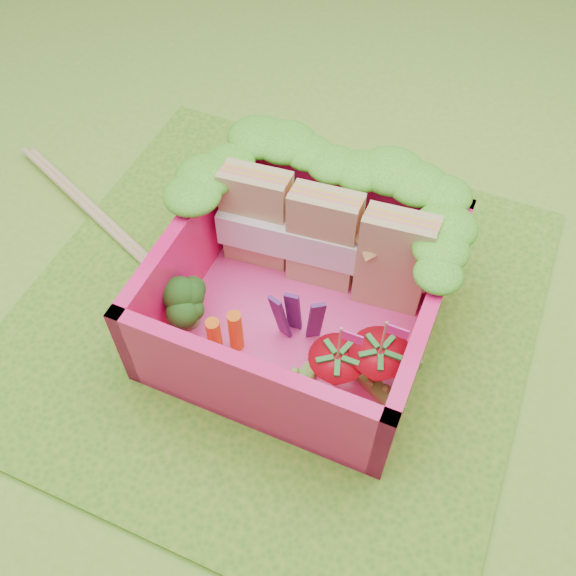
# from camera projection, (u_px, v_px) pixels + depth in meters

# --- Properties ---
(ground) EXTENTS (14.00, 14.00, 0.00)m
(ground) POSITION_uv_depth(u_px,v_px,m) (277.00, 312.00, 3.43)
(ground) COLOR #77B433
(ground) RESTS_ON ground
(placemat) EXTENTS (2.60, 2.60, 0.03)m
(placemat) POSITION_uv_depth(u_px,v_px,m) (277.00, 310.00, 3.42)
(placemat) COLOR #4E9621
(placemat) RESTS_ON ground
(bento_floor) EXTENTS (1.30, 1.30, 0.05)m
(bento_floor) POSITION_uv_depth(u_px,v_px,m) (301.00, 318.00, 3.34)
(bento_floor) COLOR #FF419A
(bento_floor) RESTS_ON placemat
(bento_box) EXTENTS (1.30, 1.30, 0.55)m
(bento_box) POSITION_uv_depth(u_px,v_px,m) (302.00, 290.00, 3.14)
(bento_box) COLOR #FF1567
(bento_box) RESTS_ON placemat
(lettuce_ruffle) EXTENTS (1.43, 0.77, 0.11)m
(lettuce_ruffle) POSITION_uv_depth(u_px,v_px,m) (339.00, 180.00, 3.13)
(lettuce_ruffle) COLOR #2D8B19
(lettuce_ruffle) RESTS_ON bento_box
(sandwich_stack) EXTENTS (1.11, 0.28, 0.61)m
(sandwich_stack) POSITION_uv_depth(u_px,v_px,m) (325.00, 240.00, 3.24)
(sandwich_stack) COLOR tan
(sandwich_stack) RESTS_ON bento_floor
(broccoli) EXTENTS (0.31, 0.31, 0.27)m
(broccoli) POSITION_uv_depth(u_px,v_px,m) (184.00, 299.00, 3.15)
(broccoli) COLOR #66A34F
(broccoli) RESTS_ON bento_floor
(carrot_sticks) EXTENTS (0.15, 0.15, 0.27)m
(carrot_sticks) POSITION_uv_depth(u_px,v_px,m) (225.00, 335.00, 3.09)
(carrot_sticks) COLOR orange
(carrot_sticks) RESTS_ON bento_floor
(purple_wedges) EXTENTS (0.23, 0.10, 0.38)m
(purple_wedges) POSITION_uv_depth(u_px,v_px,m) (296.00, 316.00, 3.09)
(purple_wedges) COLOR #481A5B
(purple_wedges) RESTS_ON bento_floor
(strawberry_left) EXTENTS (0.27, 0.27, 0.51)m
(strawberry_left) POSITION_uv_depth(u_px,v_px,m) (336.00, 372.00, 2.97)
(strawberry_left) COLOR red
(strawberry_left) RESTS_ON bento_floor
(strawberry_right) EXTENTS (0.28, 0.28, 0.52)m
(strawberry_right) POSITION_uv_depth(u_px,v_px,m) (377.00, 367.00, 2.97)
(strawberry_right) COLOR red
(strawberry_right) RESTS_ON bento_floor
(snap_peas) EXTENTS (0.60, 0.52, 0.05)m
(snap_peas) POSITION_uv_depth(u_px,v_px,m) (356.00, 375.00, 3.08)
(snap_peas) COLOR #6DB639
(snap_peas) RESTS_ON bento_floor
(chopsticks) EXTENTS (1.95, 0.85, 0.04)m
(chopsticks) POSITION_uv_depth(u_px,v_px,m) (121.00, 237.00, 3.68)
(chopsticks) COLOR tan
(chopsticks) RESTS_ON placemat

